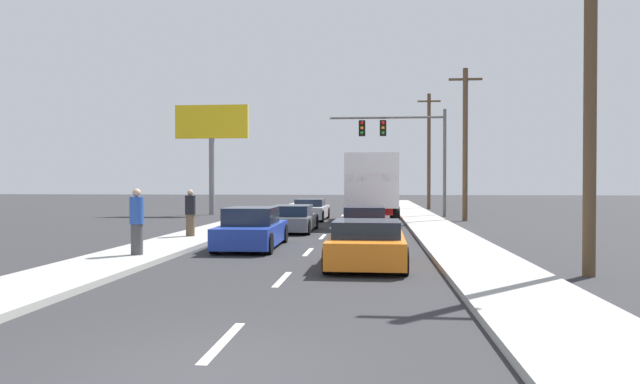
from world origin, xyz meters
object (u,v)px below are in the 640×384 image
car_silver (310,210)px  roadside_billboard (212,135)px  car_orange (367,245)px  car_gray (293,219)px  pedestrian_near_corner (190,213)px  traffic_signal_mast (396,137)px  utility_pole_mid (465,142)px  car_blue (252,230)px  car_maroon (365,222)px  box_truck (372,185)px  pedestrian_mid_block (137,222)px  utility_pole_far (429,150)px  utility_pole_near (590,76)px

car_silver → roadside_billboard: size_ratio=0.61×
car_orange → roadside_billboard: size_ratio=0.57×
car_gray → pedestrian_near_corner: (-3.26, -3.91, 0.45)m
traffic_signal_mast → utility_pole_mid: bearing=-47.0°
car_silver → car_blue: car_blue is taller
car_orange → pedestrian_near_corner: 9.01m
car_gray → utility_pole_mid: utility_pole_mid is taller
car_silver → car_maroon: car_silver is taller
car_blue → roadside_billboard: roadside_billboard is taller
box_truck → pedestrian_mid_block: box_truck is taller
car_maroon → pedestrian_mid_block: bearing=-129.2°
car_silver → pedestrian_near_corner: 12.15m
car_orange → utility_pole_far: 32.72m
utility_pole_mid → roadside_billboard: (-15.55, 4.86, 0.94)m
roadside_billboard → car_gray: bearing=-60.6°
car_gray → utility_pole_near: bearing=-53.9°
car_orange → pedestrian_mid_block: bearing=174.4°
car_orange → utility_pole_near: bearing=-13.6°
car_blue → box_truck: (3.79, 11.57, 1.40)m
box_truck → utility_pole_mid: 6.14m
traffic_signal_mast → utility_pole_far: (2.95, 10.44, -0.22)m
roadside_billboard → car_blue: bearing=-70.6°
car_gray → car_orange: car_orange is taller
car_blue → car_maroon: 5.57m
roadside_billboard → utility_pole_far: bearing=32.3°
car_blue → utility_pole_far: bearing=73.8°
box_truck → car_orange: 15.38m
pedestrian_near_corner → box_truck: bearing=54.1°
utility_pole_near → roadside_billboard: bearing=122.7°
car_silver → pedestrian_mid_block: (-2.86, -17.29, 0.50)m
roadside_billboard → pedestrian_mid_block: bearing=-79.3°
car_silver → pedestrian_near_corner: size_ratio=2.57×
car_orange → pedestrian_near_corner: size_ratio=2.39×
car_maroon → car_blue: bearing=-129.5°
utility_pole_mid → traffic_signal_mast: bearing=133.0°
car_orange → utility_pole_near: utility_pole_near is taller
car_silver → utility_pole_mid: bearing=-0.3°
car_orange → traffic_signal_mast: 22.20m
car_gray → roadside_billboard: roadside_billboard is taller
car_gray → pedestrian_mid_block: 9.94m
utility_pole_mid → pedestrian_mid_block: utility_pole_mid is taller
car_blue → traffic_signal_mast: 19.22m
car_gray → pedestrian_near_corner: bearing=-129.8°
car_blue → car_orange: car_blue is taller
car_maroon → pedestrian_near_corner: (-6.35, -1.86, 0.44)m
car_blue → roadside_billboard: bearing=109.4°
utility_pole_near → utility_pole_far: utility_pole_far is taller
car_gray → utility_pole_far: 23.76m
car_blue → utility_pole_near: (8.68, -4.94, 3.88)m
utility_pole_mid → utility_pole_far: size_ratio=0.91×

